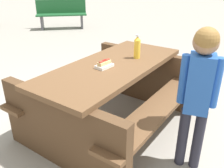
# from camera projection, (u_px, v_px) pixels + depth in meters

# --- Properties ---
(ground_plane) EXTENTS (30.00, 30.00, 0.00)m
(ground_plane) POSITION_uv_depth(u_px,v_px,m) (112.00, 125.00, 2.85)
(ground_plane) COLOR gray
(ground_plane) RESTS_ON ground
(picnic_table) EXTENTS (2.15, 1.89, 0.75)m
(picnic_table) POSITION_uv_depth(u_px,v_px,m) (112.00, 91.00, 2.66)
(picnic_table) COLOR brown
(picnic_table) RESTS_ON ground
(soda_bottle) EXTENTS (0.07, 0.07, 0.26)m
(soda_bottle) POSITION_uv_depth(u_px,v_px,m) (137.00, 47.00, 2.67)
(soda_bottle) COLOR yellow
(soda_bottle) RESTS_ON picnic_table
(hotdog_tray) EXTENTS (0.21, 0.17, 0.08)m
(hotdog_tray) POSITION_uv_depth(u_px,v_px,m) (104.00, 65.00, 2.44)
(hotdog_tray) COLOR white
(hotdog_tray) RESTS_ON picnic_table
(child_in_coat) EXTENTS (0.20, 0.31, 1.27)m
(child_in_coat) POSITION_uv_depth(u_px,v_px,m) (199.00, 85.00, 1.93)
(child_in_coat) COLOR #262633
(child_in_coat) RESTS_ON ground
(park_bench_near) EXTENTS (1.03, 1.52, 0.85)m
(park_bench_near) POSITION_uv_depth(u_px,v_px,m) (62.00, 14.00, 7.47)
(park_bench_near) COLOR #1E592D
(park_bench_near) RESTS_ON ground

